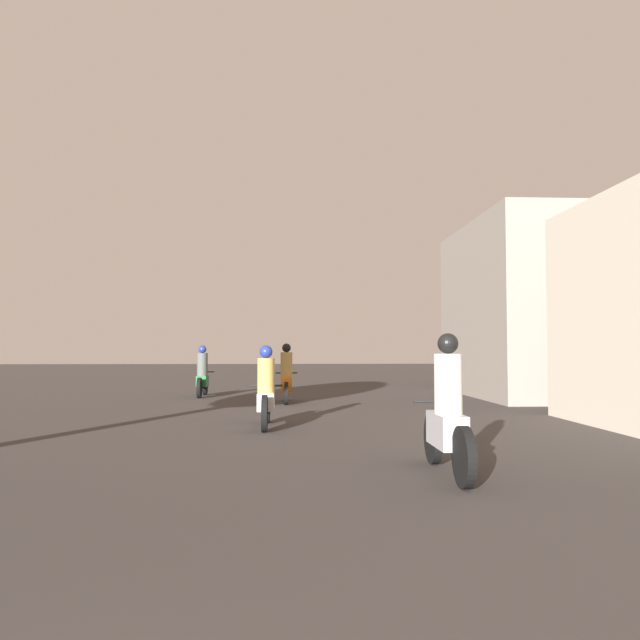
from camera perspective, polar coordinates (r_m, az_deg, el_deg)
The scene contains 5 objects.
motorcycle_silver at distance 7.47m, azimuth 11.56°, elevation -8.83°, with size 0.60×2.06×1.65m.
motorcycle_white at distance 11.74m, azimuth -4.96°, elevation -6.80°, with size 0.60×2.01×1.53m.
motorcycle_orange at distance 17.01m, azimuth -3.09°, elevation -5.41°, with size 0.60×1.90×1.61m.
motorcycle_green at distance 19.50m, azimuth -10.70°, elevation -5.04°, with size 0.60×1.89×1.57m.
building_right_far at distance 20.48m, azimuth 18.93°, elevation 0.90°, with size 4.12×6.85×5.35m.
Camera 1 is at (0.54, 0.18, 1.47)m, focal length 35.00 mm.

